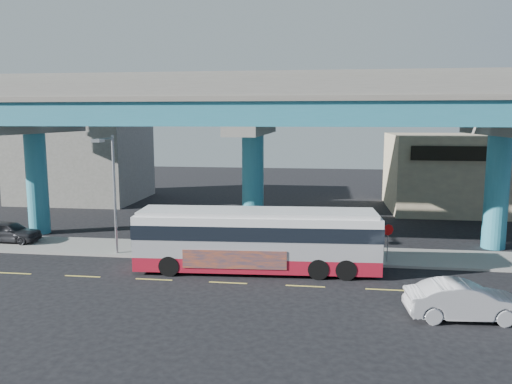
# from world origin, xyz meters

# --- Properties ---
(ground) EXTENTS (120.00, 120.00, 0.00)m
(ground) POSITION_xyz_m (0.00, 0.00, 0.00)
(ground) COLOR black
(ground) RESTS_ON ground
(sidewalk) EXTENTS (70.00, 4.00, 0.15)m
(sidewalk) POSITION_xyz_m (0.00, 5.50, 0.07)
(sidewalk) COLOR gray
(sidewalk) RESTS_ON ground
(lane_markings) EXTENTS (58.00, 0.12, 0.01)m
(lane_markings) POSITION_xyz_m (-0.00, -0.30, 0.01)
(lane_markings) COLOR #D8C64C
(lane_markings) RESTS_ON ground
(viaduct) EXTENTS (52.00, 12.40, 11.70)m
(viaduct) POSITION_xyz_m (-0.00, 9.11, 9.14)
(viaduct) COLOR #227184
(viaduct) RESTS_ON ground
(building_beige) EXTENTS (14.00, 10.23, 7.00)m
(building_beige) POSITION_xyz_m (18.00, 22.98, 3.51)
(building_beige) COLOR #C0B089
(building_beige) RESTS_ON ground
(building_concrete) EXTENTS (12.00, 10.00, 9.00)m
(building_concrete) POSITION_xyz_m (-20.00, 24.00, 4.50)
(building_concrete) COLOR gray
(building_concrete) RESTS_ON ground
(transit_bus) EXTENTS (13.60, 3.68, 3.45)m
(transit_bus) POSITION_xyz_m (1.24, 1.98, 1.89)
(transit_bus) COLOR maroon
(transit_bus) RESTS_ON ground
(sedan) EXTENTS (2.35, 5.10, 1.61)m
(sedan) POSITION_xyz_m (10.84, -3.58, 0.80)
(sedan) COLOR #B7B7BC
(sedan) RESTS_ON ground
(parked_car) EXTENTS (1.77, 4.22, 1.43)m
(parked_car) POSITION_xyz_m (-16.23, 5.69, 0.86)
(parked_car) COLOR #2A2B2F
(parked_car) RESTS_ON sidewalk
(street_lamp) EXTENTS (0.50, 2.41, 7.31)m
(street_lamp) POSITION_xyz_m (-7.87, 3.45, 4.93)
(street_lamp) COLOR gray
(street_lamp) RESTS_ON sidewalk
(stop_sign) EXTENTS (0.64, 0.27, 2.26)m
(stop_sign) POSITION_xyz_m (8.59, 4.18, 1.75)
(stop_sign) COLOR gray
(stop_sign) RESTS_ON sidewalk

